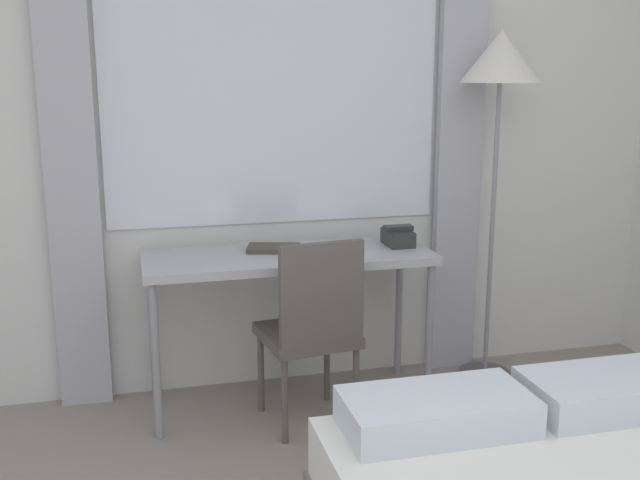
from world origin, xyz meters
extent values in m
cube|color=silver|center=(0.00, 2.70, 1.35)|extent=(5.20, 0.05, 2.70)
cube|color=white|center=(0.01, 2.66, 1.60)|extent=(1.65, 0.01, 1.50)
cube|color=#B2B2BC|center=(-0.95, 2.62, 1.30)|extent=(0.24, 0.06, 2.60)
cube|color=#B2B2BC|center=(0.98, 2.62, 1.30)|extent=(0.24, 0.06, 2.60)
cube|color=#B2B2B7|center=(0.01, 2.36, 0.74)|extent=(1.35, 0.50, 0.04)
cylinder|color=gray|center=(-0.62, 2.15, 0.36)|extent=(0.04, 0.04, 0.72)
cylinder|color=gray|center=(0.65, 2.15, 0.36)|extent=(0.04, 0.04, 0.72)
cylinder|color=gray|center=(-0.62, 2.57, 0.36)|extent=(0.04, 0.04, 0.72)
cylinder|color=gray|center=(0.65, 2.57, 0.36)|extent=(0.04, 0.04, 0.72)
cube|color=#59514C|center=(0.05, 2.16, 0.42)|extent=(0.45, 0.45, 0.05)
cube|color=#59514C|center=(0.08, 1.98, 0.67)|extent=(0.38, 0.09, 0.45)
cylinder|color=#59514C|center=(-0.09, 1.97, 0.20)|extent=(0.03, 0.03, 0.39)
cylinder|color=#59514C|center=(0.24, 2.02, 0.20)|extent=(0.03, 0.03, 0.39)
cylinder|color=#59514C|center=(-0.14, 2.31, 0.20)|extent=(0.03, 0.03, 0.39)
cylinder|color=#59514C|center=(0.20, 2.35, 0.20)|extent=(0.03, 0.03, 0.39)
cube|color=silver|center=(0.25, 1.12, 0.50)|extent=(0.62, 0.32, 0.12)
cube|color=silver|center=(0.91, 1.12, 0.50)|extent=(0.62, 0.32, 0.12)
cylinder|color=#4C4C51|center=(1.09, 2.42, 0.01)|extent=(0.27, 0.27, 0.03)
cylinder|color=gray|center=(1.09, 2.42, 0.79)|extent=(0.02, 0.02, 1.51)
cone|color=silver|center=(1.09, 2.42, 1.67)|extent=(0.39, 0.39, 0.25)
cube|color=#2D2D2D|center=(0.57, 2.39, 0.80)|extent=(0.12, 0.18, 0.07)
cube|color=#2D2D2D|center=(0.57, 2.39, 0.84)|extent=(0.14, 0.06, 0.02)
cube|color=#4C4238|center=(-0.05, 2.43, 0.77)|extent=(0.28, 0.21, 0.02)
cube|color=white|center=(-0.05, 2.43, 0.78)|extent=(0.26, 0.20, 0.01)
camera|label=1|loc=(-0.68, -0.98, 1.60)|focal=42.00mm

